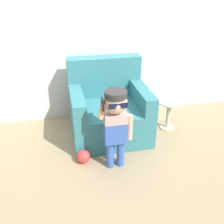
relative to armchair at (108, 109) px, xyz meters
The scene contains 6 objects.
ground_plane 0.41m from the armchair, 109.85° to the right, with size 10.00×10.00×0.00m, color #998466.
wall_back 1.13m from the armchair, 95.77° to the left, with size 10.00×0.05×2.60m.
armchair is the anchor object (origin of this frame).
person_child 0.80m from the armchair, 95.07° to the right, with size 0.39×0.29×0.96m.
side_table 0.88m from the armchair, ahead, with size 0.33×0.33×0.43m.
toy_ball 0.80m from the armchair, 125.07° to the right, with size 0.16×0.16×0.16m.
Camera 1 is at (-0.55, -2.98, 2.00)m, focal length 42.00 mm.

